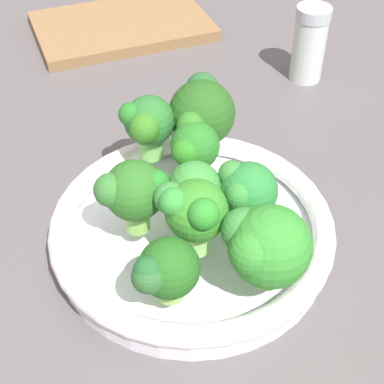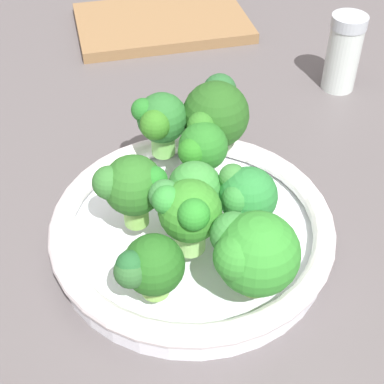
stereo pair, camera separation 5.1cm
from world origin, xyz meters
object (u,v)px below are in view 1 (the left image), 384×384
at_px(bowl, 192,230).
at_px(cutting_board, 122,26).
at_px(broccoli_floret_0, 193,212).
at_px(broccoli_floret_1, 193,145).
at_px(broccoli_floret_4, 203,111).
at_px(broccoli_floret_2, 246,191).
at_px(broccoli_floret_5, 148,124).
at_px(broccoli_floret_7, 193,191).
at_px(broccoli_floret_3, 266,245).
at_px(pepper_shaker, 309,44).
at_px(broccoli_floret_8, 164,270).
at_px(broccoli_floret_6, 132,190).

relative_size(bowl, cutting_board, 1.03).
bearing_deg(broccoli_floret_0, broccoli_floret_1, -134.91).
distance_m(broccoli_floret_4, cutting_board, 0.36).
relative_size(bowl, broccoli_floret_2, 4.39).
bearing_deg(broccoli_floret_5, broccoli_floret_4, 157.28).
distance_m(broccoli_floret_1, broccoli_floret_7, 0.06).
relative_size(broccoli_floret_1, cutting_board, 0.24).
height_order(broccoli_floret_2, broccoli_floret_4, broccoli_floret_4).
bearing_deg(bowl, broccoli_floret_4, -140.43).
bearing_deg(broccoli_floret_0, broccoli_floret_3, 105.35).
xyz_separation_m(broccoli_floret_5, broccoli_floret_7, (0.03, 0.09, -0.01)).
distance_m(broccoli_floret_2, cutting_board, 0.48).
bearing_deg(broccoli_floret_1, broccoli_floret_7, 44.78).
bearing_deg(broccoli_floret_3, broccoli_floret_2, -126.36).
height_order(broccoli_floret_7, pepper_shaker, pepper_shaker).
relative_size(broccoli_floret_0, broccoli_floret_5, 1.03).
xyz_separation_m(bowl, broccoli_floret_0, (0.03, 0.03, 0.06)).
xyz_separation_m(broccoli_floret_0, pepper_shaker, (-0.35, -0.14, -0.03)).
xyz_separation_m(bowl, pepper_shaker, (-0.32, -0.11, 0.03)).
bearing_deg(broccoli_floret_8, broccoli_floret_5, -127.63).
bearing_deg(pepper_shaker, broccoli_floret_1, 13.73).
distance_m(broccoli_floret_7, pepper_shaker, 0.34).
distance_m(broccoli_floret_0, pepper_shaker, 0.38).
distance_m(bowl, cutting_board, 0.45).
xyz_separation_m(cutting_board, pepper_shaker, (-0.09, 0.28, 0.04)).
distance_m(broccoli_floret_0, broccoli_floret_7, 0.04).
relative_size(broccoli_floret_3, broccoli_floret_6, 1.04).
relative_size(broccoli_floret_4, broccoli_floret_7, 1.30).
relative_size(bowl, broccoli_floret_4, 3.49).
xyz_separation_m(broccoli_floret_0, broccoli_floret_3, (-0.02, 0.06, -0.00)).
bearing_deg(broccoli_floret_0, broccoli_floret_7, -134.39).
xyz_separation_m(broccoli_floret_2, broccoli_floret_5, (0.00, -0.13, 0.01)).
relative_size(broccoli_floret_1, pepper_shaker, 0.62).
bearing_deg(pepper_shaker, broccoli_floret_6, 12.61).
distance_m(broccoli_floret_3, broccoli_floret_6, 0.12).
bearing_deg(broccoli_floret_3, pepper_shaker, -148.84).
bearing_deg(broccoli_floret_6, broccoli_floret_7, 146.60).
bearing_deg(broccoli_floret_8, broccoli_floret_1, -143.34).
xyz_separation_m(broccoli_floret_8, cutting_board, (-0.32, -0.44, -0.06)).
distance_m(broccoli_floret_5, broccoli_floret_6, 0.10).
relative_size(broccoli_floret_6, cutting_board, 0.28).
bearing_deg(broccoli_floret_2, broccoli_floret_8, 7.13).
bearing_deg(broccoli_floret_0, pepper_shaker, -158.48).
height_order(broccoli_floret_0, broccoli_floret_6, same).
height_order(bowl, broccoli_floret_6, broccoli_floret_6).
relative_size(broccoli_floret_1, broccoli_floret_7, 1.07).
relative_size(bowl, broccoli_floret_7, 4.54).
relative_size(broccoli_floret_4, broccoli_floret_5, 1.10).
bearing_deg(broccoli_floret_7, broccoli_floret_4, -139.91).
bearing_deg(broccoli_floret_8, bowl, -147.89).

